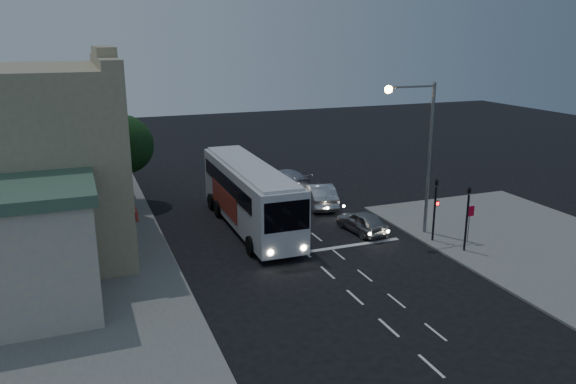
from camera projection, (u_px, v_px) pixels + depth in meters
name	position (u px, v px, depth m)	size (l,w,h in m)	color
ground	(320.00, 265.00, 29.56)	(120.00, 120.00, 0.00)	black
sidewalk_near	(568.00, 258.00, 30.44)	(12.00, 24.00, 0.12)	slate
sidewalk_far	(56.00, 245.00, 32.23)	(12.00, 50.00, 0.12)	slate
road_markings	(316.00, 241.00, 32.97)	(8.00, 30.55, 0.01)	silver
tour_bus	(250.00, 194.00, 34.97)	(3.12, 13.16, 4.03)	silver
car_suv	(362.00, 222.00, 34.36)	(1.59, 3.96, 1.35)	gray
car_sedan_a	(320.00, 195.00, 39.67)	(1.71, 4.92, 1.62)	#BCBCBC
car_sedan_b	(284.00, 179.00, 44.45)	(2.06, 5.08, 1.47)	#A9A8B6
traffic_signal_main	(435.00, 203.00, 32.23)	(0.25, 0.35, 4.10)	black
traffic_signal_side	(468.00, 211.00, 30.70)	(0.18, 0.15, 4.10)	black
regulatory_sign	(470.00, 218.00, 32.13)	(0.45, 0.12, 2.20)	slate
streetlight	(421.00, 142.00, 32.53)	(3.32, 0.44, 9.00)	slate
main_building	(27.00, 160.00, 30.52)	(10.12, 12.00, 11.00)	gray
low_building_south	(7.00, 252.00, 23.28)	(7.40, 5.40, 5.70)	beige
low_building_north	(46.00, 150.00, 41.94)	(9.40, 9.40, 6.50)	beige
street_tree	(124.00, 143.00, 39.00)	(4.00, 4.00, 6.20)	black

